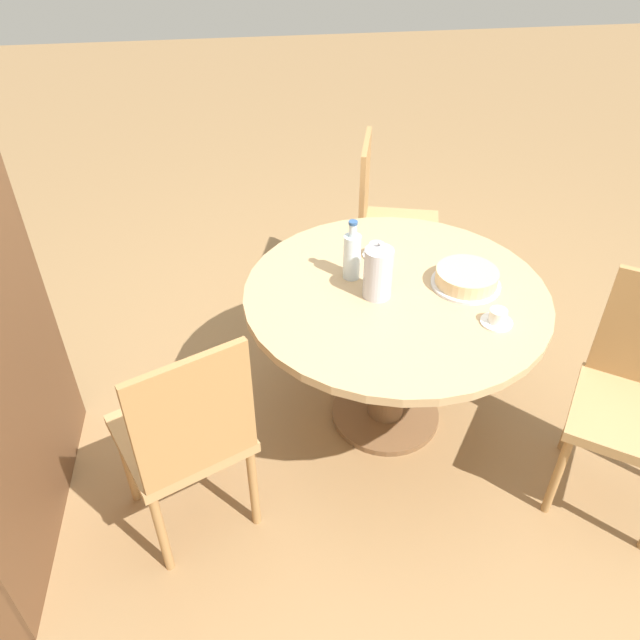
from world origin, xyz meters
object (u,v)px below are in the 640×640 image
chair_a (388,221)px  cup_b (497,318)px  chair_c (638,396)px  water_bottle (352,255)px  coffee_pot (378,271)px  cake_main (466,278)px  cup_a (376,251)px  chair_b (186,435)px

chair_a → cup_b: bearing=-158.3°
chair_c → water_bottle: size_ratio=3.67×
coffee_pot → cup_b: size_ratio=2.05×
chair_a → cake_main: chair_a is taller
cake_main → water_bottle: bearing=75.1°
chair_a → cup_a: (-0.66, 0.21, 0.23)m
chair_b → cake_main: (0.46, -1.12, 0.24)m
chair_c → cup_b: (0.24, 0.49, 0.23)m
chair_c → cake_main: chair_c is taller
chair_c → cup_b: bearing=-170.8°
water_bottle → cake_main: (-0.12, -0.44, -0.07)m
cake_main → chair_b: bearing=112.4°
cup_b → chair_c: bearing=-116.0°
chair_c → cake_main: (0.50, 0.53, 0.24)m
chair_c → cup_b: 0.60m
chair_b → coffee_pot: 0.92m
chair_c → coffee_pot: 1.06m
chair_a → cup_a: size_ratio=7.90×
chair_a → coffee_pot: (-0.95, 0.27, 0.32)m
chair_c → cup_b: chair_c is taller
cake_main → cup_b: cake_main is taller
chair_b → coffee_pot: (0.44, -0.75, 0.32)m
chair_a → cup_b: chair_a is taller
cup_a → cup_b: 0.62m
water_bottle → chair_a: bearing=-23.3°
chair_a → water_bottle: size_ratio=3.67×
chair_a → water_bottle: bearing=172.1°
chair_b → cup_a: 1.11m
chair_b → cup_b: 1.19m
water_bottle → cake_main: water_bottle is taller
cup_b → cake_main: bearing=7.8°
water_bottle → cake_main: 0.46m
coffee_pot → cup_b: (-0.23, -0.40, -0.09)m
water_bottle → cup_b: 0.61m
chair_a → cup_b: 1.21m
coffee_pot → chair_c: bearing=-117.9°
water_bottle → cake_main: size_ratio=0.92×
coffee_pot → cup_a: size_ratio=2.05×
cake_main → cup_b: 0.26m
chair_b → cup_b: bearing=165.3°
chair_b → cake_main: chair_b is taller
cup_a → chair_a: bearing=-17.9°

